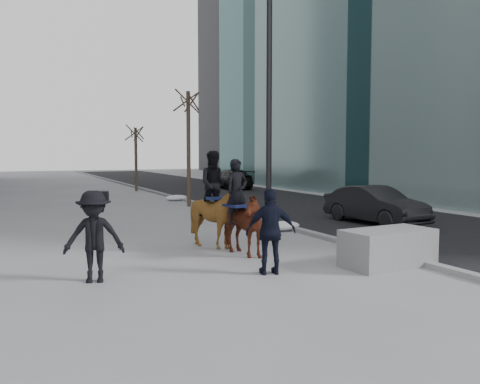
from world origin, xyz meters
name	(u,v)px	position (x,y,z in m)	size (l,w,h in m)	color
ground	(263,262)	(0.00, 0.00, 0.00)	(120.00, 120.00, 0.00)	gray
road	(296,205)	(7.00, 10.00, 0.01)	(8.00, 90.00, 0.01)	black
curb	(216,208)	(3.00, 10.00, 0.06)	(0.25, 90.00, 0.12)	gray
planter	(388,248)	(2.27, -1.53, 0.40)	(2.02, 1.01, 0.81)	gray
car_near	(375,205)	(6.37, 3.79, 0.65)	(1.37, 3.94, 1.30)	black
car_far	(231,179)	(8.70, 21.19, 0.65)	(1.82, 4.48, 1.30)	black
tree_near	(188,143)	(2.40, 11.80, 2.88)	(1.20, 1.20, 5.77)	#392F22
tree_far	(136,156)	(2.40, 21.78, 2.21)	(1.20, 1.20, 4.42)	#3C2F23
mounted_left	(239,220)	(-0.16, 0.91, 0.86)	(1.10, 1.90, 2.31)	#49180E
mounted_right	(217,209)	(-0.30, 1.98, 1.01)	(1.72, 1.83, 2.51)	#4F2E0F
feeder	(271,231)	(-0.38, -1.09, 0.88)	(1.10, 0.98, 1.75)	black
camera_crew	(94,236)	(-3.73, -0.21, 0.89)	(1.27, 0.94, 1.75)	black
lamppost	(270,73)	(2.60, 4.46, 4.99)	(0.25, 1.20, 9.09)	black
snow_piles	(243,215)	(2.70, 6.72, 0.15)	(1.35, 16.86, 0.34)	white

